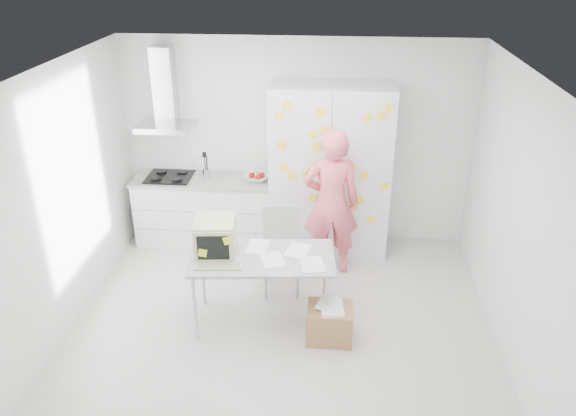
# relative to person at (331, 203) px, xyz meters

# --- Properties ---
(floor) EXTENTS (4.50, 4.00, 0.02)m
(floor) POSITION_rel_person_xyz_m (-0.48, -1.10, -0.93)
(floor) COLOR silver
(floor) RESTS_ON ground
(walls) EXTENTS (4.52, 4.01, 2.70)m
(walls) POSITION_rel_person_xyz_m (-0.48, -0.38, 0.43)
(walls) COLOR white
(walls) RESTS_ON ground
(ceiling) EXTENTS (4.50, 4.00, 0.02)m
(ceiling) POSITION_rel_person_xyz_m (-0.48, -1.10, 1.78)
(ceiling) COLOR white
(ceiling) RESTS_ON walls
(counter_run) EXTENTS (1.84, 0.63, 1.28)m
(counter_run) POSITION_rel_person_xyz_m (-1.68, 0.60, -0.45)
(counter_run) COLOR white
(counter_run) RESTS_ON ground
(range_hood) EXTENTS (0.70, 0.48, 1.01)m
(range_hood) POSITION_rel_person_xyz_m (-2.13, 0.74, 1.04)
(range_hood) COLOR silver
(range_hood) RESTS_ON walls
(tall_cabinet) EXTENTS (1.50, 0.68, 2.20)m
(tall_cabinet) POSITION_rel_person_xyz_m (-0.03, 0.57, 0.18)
(tall_cabinet) COLOR silver
(tall_cabinet) RESTS_ON ground
(person) EXTENTS (0.72, 0.51, 1.84)m
(person) POSITION_rel_person_xyz_m (0.00, 0.00, 0.00)
(person) COLOR #F7606F
(person) RESTS_ON ground
(desk) EXTENTS (1.55, 0.88, 1.18)m
(desk) POSITION_rel_person_xyz_m (-0.99, -1.09, -0.02)
(desk) COLOR #A4A7AF
(desk) RESTS_ON ground
(chair) EXTENTS (0.50, 0.50, 1.01)m
(chair) POSITION_rel_person_xyz_m (-0.55, -0.42, -0.35)
(chair) COLOR #AFAEAC
(chair) RESTS_ON ground
(cardboard_box) EXTENTS (0.47, 0.39, 0.41)m
(cardboard_box) POSITION_rel_person_xyz_m (0.04, -1.34, -0.73)
(cardboard_box) COLOR #AA7A49
(cardboard_box) RESTS_ON ground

